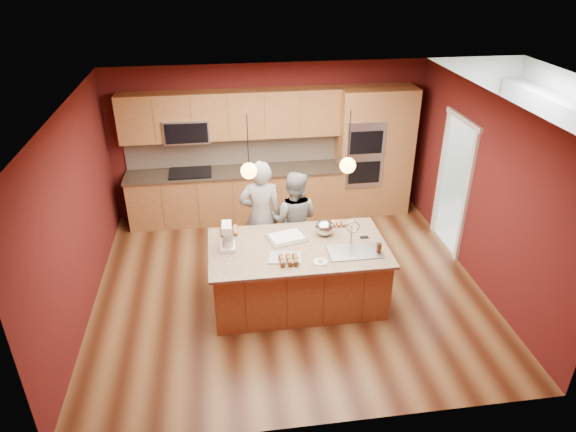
{
  "coord_description": "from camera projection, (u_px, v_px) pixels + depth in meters",
  "views": [
    {
      "loc": [
        -0.87,
        -6.11,
        4.44
      ],
      "look_at": [
        -0.02,
        -0.1,
        1.2
      ],
      "focal_mm": 32.0,
      "sensor_mm": 36.0,
      "label": 1
    }
  ],
  "objects": [
    {
      "name": "person_left",
      "position": [
        261.0,
        216.0,
        7.57
      ],
      "size": [
        0.65,
        0.44,
        1.75
      ],
      "primitive_type": "imported",
      "rotation": [
        0.0,
        0.0,
        3.11
      ],
      "color": "black",
      "rests_on": "floor"
    },
    {
      "name": "cupcakes_rack",
      "position": [
        289.0,
        259.0,
        6.45
      ],
      "size": [
        0.26,
        0.26,
        0.08
      ],
      "primitive_type": null,
      "color": "#D08F4B",
      "rests_on": "island"
    },
    {
      "name": "wall_front",
      "position": [
        327.0,
        323.0,
        4.72
      ],
      "size": [
        5.5,
        0.0,
        5.5
      ],
      "primitive_type": "plane",
      "rotation": [
        -1.57,
        0.0,
        0.0
      ],
      "color": "#4D1312",
      "rests_on": "ground"
    },
    {
      "name": "cupcakes_right",
      "position": [
        336.0,
        224.0,
        7.3
      ],
      "size": [
        0.28,
        0.14,
        0.06
      ],
      "primitive_type": null,
      "color": "#D08F4B",
      "rests_on": "island"
    },
    {
      "name": "sheet_cake",
      "position": [
        287.0,
        237.0,
        6.99
      ],
      "size": [
        0.59,
        0.49,
        0.05
      ],
      "rotation": [
        0.0,
        0.0,
        0.26
      ],
      "color": "silver",
      "rests_on": "island"
    },
    {
      "name": "doorway_trim",
      "position": [
        453.0,
        187.0,
        8.08
      ],
      "size": [
        0.08,
        1.11,
        2.2
      ],
      "primitive_type": null,
      "color": "silver",
      "rests_on": "wall_right"
    },
    {
      "name": "tumbler",
      "position": [
        379.0,
        248.0,
        6.66
      ],
      "size": [
        0.07,
        0.07,
        0.14
      ],
      "primitive_type": "cylinder",
      "color": "#351B0A",
      "rests_on": "island"
    },
    {
      "name": "phone",
      "position": [
        364.0,
        237.0,
        7.02
      ],
      "size": [
        0.12,
        0.06,
        0.01
      ],
      "primitive_type": "cube",
      "rotation": [
        0.0,
        0.0,
        0.0
      ],
      "color": "black",
      "rests_on": "island"
    },
    {
      "name": "mixing_bowl",
      "position": [
        325.0,
        228.0,
        7.05
      ],
      "size": [
        0.27,
        0.27,
        0.23
      ],
      "primitive_type": "ellipsoid",
      "color": "silver",
      "rests_on": "island"
    },
    {
      "name": "dryer",
      "position": [
        510.0,
        192.0,
        9.15
      ],
      "size": [
        0.67,
        0.69,
        1.02
      ],
      "primitive_type": "cube",
      "rotation": [
        0.0,
        0.0,
        -0.07
      ],
      "color": "white",
      "rests_on": "floor"
    },
    {
      "name": "cooling_rack",
      "position": [
        285.0,
        257.0,
        6.56
      ],
      "size": [
        0.45,
        0.35,
        0.02
      ],
      "primitive_type": "cube",
      "rotation": [
        0.0,
        0.0,
        -0.16
      ],
      "color": "#B7BABF",
      "rests_on": "island"
    },
    {
      "name": "ceiling",
      "position": [
        289.0,
        104.0,
        6.27
      ],
      "size": [
        5.5,
        5.5,
        0.0
      ],
      "primitive_type": "plane",
      "rotation": [
        3.14,
        0.0,
        0.0
      ],
      "color": "silver",
      "rests_on": "ground"
    },
    {
      "name": "laundry_room",
      "position": [
        547.0,
        119.0,
        8.21
      ],
      "size": [
        2.6,
        2.7,
        2.7
      ],
      "color": "silver",
      "rests_on": "ground"
    },
    {
      "name": "floor",
      "position": [
        289.0,
        285.0,
        7.54
      ],
      "size": [
        5.5,
        5.5,
        0.0
      ],
      "primitive_type": "plane",
      "color": "#421F10",
      "rests_on": "ground"
    },
    {
      "name": "cupcakes_left",
      "position": [
        229.0,
        231.0,
        7.12
      ],
      "size": [
        0.25,
        0.25,
        0.08
      ],
      "primitive_type": null,
      "color": "#D08F4B",
      "rests_on": "island"
    },
    {
      "name": "island",
      "position": [
        299.0,
        273.0,
        7.02
      ],
      "size": [
        2.37,
        1.33,
        1.25
      ],
      "color": "brown",
      "rests_on": "floor"
    },
    {
      "name": "oven_column",
      "position": [
        374.0,
        152.0,
        9.14
      ],
      "size": [
        1.3,
        0.62,
        2.3
      ],
      "color": "brown",
      "rests_on": "floor"
    },
    {
      "name": "pendant_left",
      "position": [
        249.0,
        170.0,
        6.21
      ],
      "size": [
        0.2,
        0.2,
        0.8
      ],
      "color": "black",
      "rests_on": "ceiling"
    },
    {
      "name": "wall_right",
      "position": [
        481.0,
        191.0,
        7.24
      ],
      "size": [
        0.0,
        5.0,
        5.0
      ],
      "primitive_type": "plane",
      "rotation": [
        1.57,
        0.0,
        -1.57
      ],
      "color": "#4D1312",
      "rests_on": "ground"
    },
    {
      "name": "person_right",
      "position": [
        294.0,
        220.0,
        7.67
      ],
      "size": [
        0.9,
        0.79,
        1.55
      ],
      "primitive_type": "imported",
      "rotation": [
        0.0,
        0.0,
        2.82
      ],
      "color": "slate",
      "rests_on": "floor"
    },
    {
      "name": "stand_mixer",
      "position": [
        227.0,
        238.0,
        6.71
      ],
      "size": [
        0.2,
        0.27,
        0.36
      ],
      "rotation": [
        0.0,
        0.0,
        -0.03
      ],
      "color": "white",
      "rests_on": "island"
    },
    {
      "name": "pendant_right",
      "position": [
        348.0,
        165.0,
        6.36
      ],
      "size": [
        0.2,
        0.2,
        0.8
      ],
      "color": "black",
      "rests_on": "ceiling"
    },
    {
      "name": "washer",
      "position": [
        528.0,
        208.0,
        8.56
      ],
      "size": [
        0.68,
        0.7,
        1.06
      ],
      "primitive_type": "cube",
      "rotation": [
        0.0,
        0.0,
        0.03
      ],
      "color": "white",
      "rests_on": "floor"
    },
    {
      "name": "plate",
      "position": [
        320.0,
        262.0,
        6.48
      ],
      "size": [
        0.18,
        0.18,
        0.01
      ],
      "primitive_type": "cylinder",
      "color": "silver",
      "rests_on": "island"
    },
    {
      "name": "wall_left",
      "position": [
        76.0,
        216.0,
        6.56
      ],
      "size": [
        0.0,
        5.0,
        5.0
      ],
      "primitive_type": "plane",
      "rotation": [
        1.57,
        0.0,
        1.57
      ],
      "color": "#4D1312",
      "rests_on": "ground"
    },
    {
      "name": "wall_back",
      "position": [
        269.0,
        140.0,
        9.09
      ],
      "size": [
        5.5,
        0.0,
        5.5
      ],
      "primitive_type": "plane",
      "rotation": [
        1.57,
        0.0,
        0.0
      ],
      "color": "#4D1312",
      "rests_on": "ground"
    },
    {
      "name": "cabinet_run",
      "position": [
        232.0,
        167.0,
        8.95
      ],
      "size": [
        3.74,
        0.64,
        2.3
      ],
      "color": "brown",
      "rests_on": "floor"
    }
  ]
}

